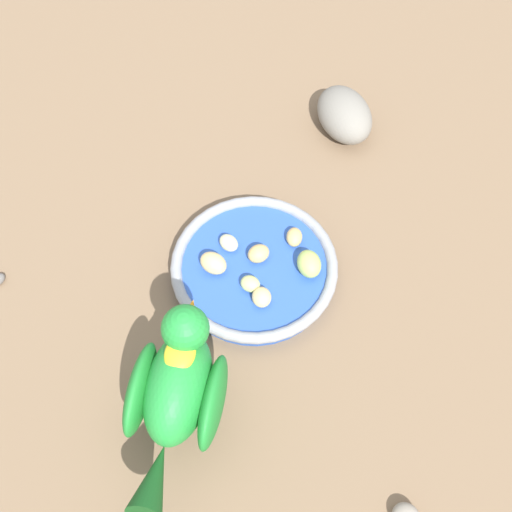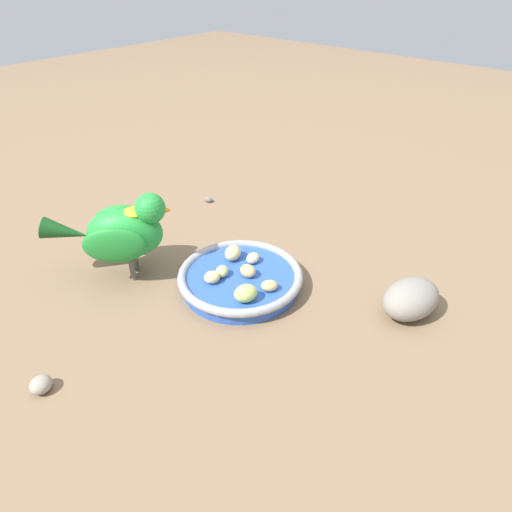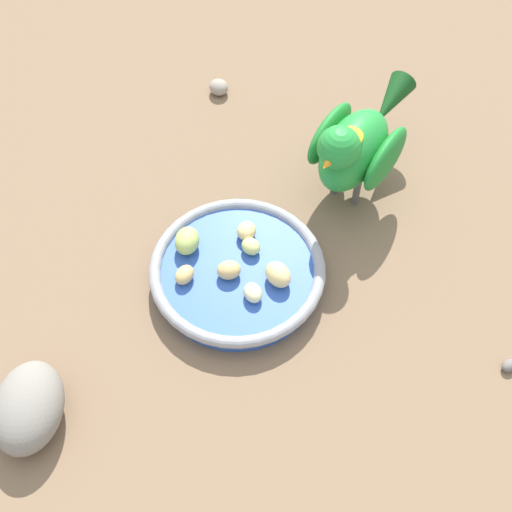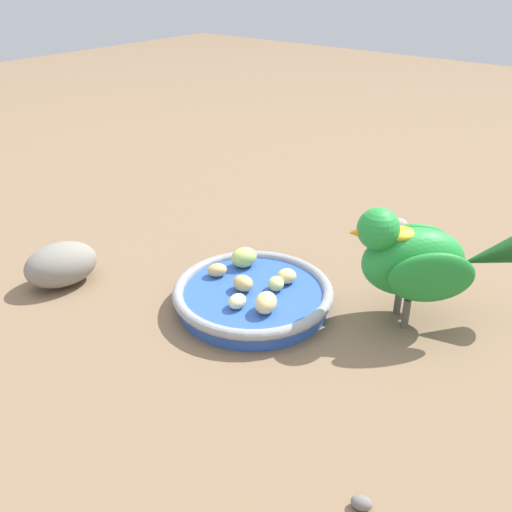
% 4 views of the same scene
% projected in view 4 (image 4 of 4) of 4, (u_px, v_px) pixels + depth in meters
% --- Properties ---
extents(ground_plane, '(4.00, 4.00, 0.00)m').
position_uv_depth(ground_plane, '(266.00, 312.00, 0.74)').
color(ground_plane, '#7A6047').
extents(feeding_bowl, '(0.21, 0.21, 0.03)m').
position_uv_depth(feeding_bowl, '(254.00, 295.00, 0.74)').
color(feeding_bowl, '#2D56B7').
rests_on(feeding_bowl, ground_plane).
extents(apple_piece_0, '(0.03, 0.03, 0.02)m').
position_uv_depth(apple_piece_0, '(243.00, 283.00, 0.74)').
color(apple_piece_0, tan).
rests_on(apple_piece_0, feeding_bowl).
extents(apple_piece_1, '(0.02, 0.03, 0.02)m').
position_uv_depth(apple_piece_1, '(237.00, 301.00, 0.70)').
color(apple_piece_1, beige).
rests_on(apple_piece_1, feeding_bowl).
extents(apple_piece_2, '(0.03, 0.03, 0.02)m').
position_uv_depth(apple_piece_2, '(285.00, 276.00, 0.75)').
color(apple_piece_2, '#E5C67F').
rests_on(apple_piece_2, feeding_bowl).
extents(apple_piece_3, '(0.03, 0.03, 0.02)m').
position_uv_depth(apple_piece_3, '(279.00, 285.00, 0.73)').
color(apple_piece_3, '#C6D17A').
rests_on(apple_piece_3, feeding_bowl).
extents(apple_piece_4, '(0.04, 0.05, 0.03)m').
position_uv_depth(apple_piece_4, '(244.00, 257.00, 0.79)').
color(apple_piece_4, '#B2CC66').
rests_on(apple_piece_4, feeding_bowl).
extents(apple_piece_5, '(0.03, 0.03, 0.02)m').
position_uv_depth(apple_piece_5, '(216.00, 270.00, 0.77)').
color(apple_piece_5, tan).
rests_on(apple_piece_5, feeding_bowl).
extents(apple_piece_6, '(0.04, 0.04, 0.03)m').
position_uv_depth(apple_piece_6, '(266.00, 303.00, 0.69)').
color(apple_piece_6, '#E5C67F').
rests_on(apple_piece_6, feeding_bowl).
extents(parrot, '(0.18, 0.17, 0.15)m').
position_uv_depth(parrot, '(417.00, 258.00, 0.68)').
color(parrot, '#59544C').
rests_on(parrot, ground_plane).
extents(rock_large, '(0.09, 0.11, 0.06)m').
position_uv_depth(rock_large, '(61.00, 265.00, 0.79)').
color(rock_large, gray).
rests_on(rock_large, ground_plane).
extents(pebble_0, '(0.04, 0.04, 0.02)m').
position_uv_depth(pebble_0, '(399.00, 225.00, 0.95)').
color(pebble_0, gray).
rests_on(pebble_0, ground_plane).
extents(pebble_1, '(0.02, 0.02, 0.01)m').
position_uv_depth(pebble_1, '(361.00, 503.00, 0.48)').
color(pebble_1, slate).
rests_on(pebble_1, ground_plane).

